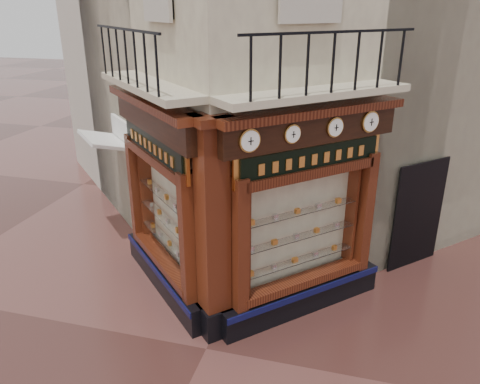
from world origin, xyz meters
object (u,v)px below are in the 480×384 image
(clock_c, at_px, (335,127))
(clock_a, at_px, (250,141))
(clock_b, at_px, (292,134))
(clock_d, at_px, (370,122))
(signboard_right, at_px, (312,158))
(awning, at_px, (115,235))
(corner_pilaster, at_px, (213,235))
(signboard_left, at_px, (153,146))

(clock_c, bearing_deg, clock_a, 180.00)
(clock_b, distance_m, clock_d, 1.68)
(clock_c, bearing_deg, signboard_right, 162.93)
(clock_a, bearing_deg, awning, 100.43)
(corner_pilaster, relative_size, signboard_left, 1.79)
(clock_b, distance_m, clock_c, 0.88)
(clock_a, distance_m, awning, 6.35)
(clock_a, relative_size, awning, 0.24)
(clock_b, relative_size, signboard_left, 0.14)
(clock_d, bearing_deg, clock_c, -180.00)
(corner_pilaster, bearing_deg, clock_a, -43.83)
(clock_c, bearing_deg, clock_b, 180.00)
(clock_a, height_order, signboard_left, clock_a)
(clock_b, height_order, clock_d, clock_d)
(signboard_right, bearing_deg, signboard_left, 135.00)
(corner_pilaster, distance_m, signboard_right, 2.12)
(clock_d, distance_m, signboard_right, 1.28)
(clock_c, xyz_separation_m, signboard_left, (-3.26, -0.18, -0.52))
(awning, distance_m, signboard_left, 4.29)
(corner_pilaster, height_order, signboard_right, corner_pilaster)
(clock_a, xyz_separation_m, clock_b, (0.56, 0.56, -0.00))
(awning, bearing_deg, clock_b, -161.32)
(clock_a, height_order, clock_b, clock_a)
(awning, bearing_deg, signboard_right, -155.86)
(awning, relative_size, signboard_left, 0.70)
(corner_pilaster, bearing_deg, signboard_left, 100.25)
(clock_b, bearing_deg, clock_a, -180.00)
(signboard_left, bearing_deg, clock_c, -131.90)
(signboard_right, bearing_deg, corner_pilaster, 169.75)
(signboard_left, bearing_deg, clock_d, -124.01)
(clock_d, xyz_separation_m, awning, (-6.04, 1.22, -3.62))
(awning, bearing_deg, clock_a, -169.57)
(clock_c, height_order, awning, clock_c)
(signboard_right, bearing_deg, clock_b, -167.90)
(clock_d, bearing_deg, clock_a, -180.00)
(signboard_right, bearing_deg, awning, 114.14)
(clock_a, xyz_separation_m, signboard_right, (0.84, 1.00, -0.52))
(awning, height_order, signboard_right, signboard_right)
(signboard_left, xyz_separation_m, signboard_right, (2.92, -0.00, -0.00))
(signboard_left, bearing_deg, clock_a, -160.73)
(clock_b, bearing_deg, awning, 108.68)
(corner_pilaster, relative_size, clock_a, 10.76)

